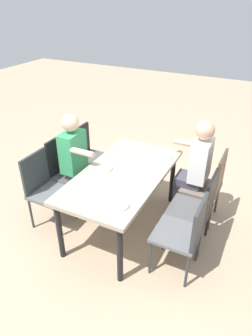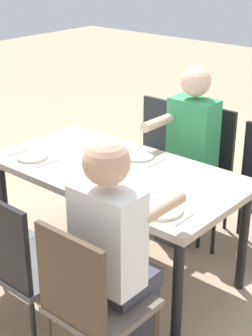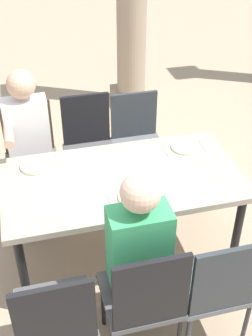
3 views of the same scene
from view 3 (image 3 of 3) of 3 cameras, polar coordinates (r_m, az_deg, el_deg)
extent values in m
plane|color=tan|center=(3.58, -0.40, -10.96)|extent=(16.00, 16.00, 0.00)
cube|color=tan|center=(3.09, -0.45, -1.49)|extent=(1.66, 0.88, 0.04)
cylinder|color=black|center=(3.55, -13.74, -4.79)|extent=(0.06, 0.06, 0.71)
cylinder|color=black|center=(3.80, 9.34, -1.24)|extent=(0.06, 0.06, 0.71)
cylinder|color=black|center=(3.03, -13.02, -13.30)|extent=(0.06, 0.06, 0.71)
cylinder|color=black|center=(3.31, 14.01, -8.38)|extent=(0.06, 0.06, 0.71)
cube|color=#6A6158|center=(3.84, -11.88, 0.45)|extent=(0.44, 0.44, 0.04)
cube|color=#473828|center=(3.88, -12.55, 5.07)|extent=(0.42, 0.03, 0.49)
cylinder|color=#473828|center=(3.83, -14.07, -4.36)|extent=(0.03, 0.03, 0.42)
cylinder|color=#473828|center=(3.82, -8.42, -3.54)|extent=(0.03, 0.03, 0.42)
cylinder|color=#473828|center=(4.13, -14.33, -1.08)|extent=(0.03, 0.03, 0.42)
cylinder|color=#473828|center=(4.13, -9.10, -0.33)|extent=(0.03, 0.03, 0.42)
cube|color=#4F4F50|center=(2.68, -9.16, -17.93)|extent=(0.44, 0.44, 0.04)
cube|color=black|center=(2.38, -9.09, -18.44)|extent=(0.42, 0.03, 0.45)
cylinder|color=black|center=(2.99, -5.40, -17.25)|extent=(0.03, 0.03, 0.44)
cylinder|color=black|center=(2.99, -12.97, -18.34)|extent=(0.03, 0.03, 0.44)
cube|color=#4F4F50|center=(3.87, -4.49, 1.63)|extent=(0.44, 0.44, 0.04)
cube|color=black|center=(3.91, -5.20, 6.16)|extent=(0.42, 0.03, 0.48)
cylinder|color=black|center=(3.83, -6.60, -3.21)|extent=(0.03, 0.03, 0.43)
cylinder|color=black|center=(3.88, -1.05, -2.37)|extent=(0.03, 0.03, 0.43)
cylinder|color=black|center=(4.13, -7.42, -0.03)|extent=(0.03, 0.03, 0.43)
cylinder|color=black|center=(4.18, -2.27, 0.72)|extent=(0.03, 0.03, 0.43)
cube|color=#4F4F50|center=(2.72, 1.81, -16.04)|extent=(0.44, 0.44, 0.04)
cube|color=black|center=(2.41, 3.27, -15.92)|extent=(0.42, 0.03, 0.50)
cylinder|color=black|center=(3.06, 4.27, -15.43)|extent=(0.03, 0.03, 0.44)
cylinder|color=black|center=(3.00, -2.97, -16.84)|extent=(0.03, 0.03, 0.44)
cube|color=#5B5E61|center=(3.94, 1.75, 2.53)|extent=(0.44, 0.44, 0.04)
cube|color=#2D3338|center=(4.00, 1.02, 6.72)|extent=(0.42, 0.03, 0.45)
cylinder|color=#2D3338|center=(3.89, -0.25, -2.23)|extent=(0.03, 0.03, 0.44)
cylinder|color=#2D3338|center=(3.98, 5.06, -1.40)|extent=(0.03, 0.03, 0.44)
cylinder|color=#2D3338|center=(4.19, -1.52, 0.84)|extent=(0.03, 0.03, 0.44)
cylinder|color=#2D3338|center=(4.27, 3.45, 1.55)|extent=(0.03, 0.03, 0.44)
cube|color=#5B5E61|center=(2.85, 10.54, -14.28)|extent=(0.44, 0.44, 0.04)
cube|color=#2D3338|center=(2.55, 12.93, -13.97)|extent=(0.42, 0.03, 0.48)
cylinder|color=#2D3338|center=(3.19, 11.94, -13.73)|extent=(0.03, 0.03, 0.43)
cylinder|color=#2D3338|center=(3.08, 5.29, -15.29)|extent=(0.03, 0.03, 0.43)
cylinder|color=#2D3338|center=(2.99, 15.06, -18.92)|extent=(0.03, 0.03, 0.43)
cube|color=#3F3F4C|center=(3.05, 0.44, -15.30)|extent=(0.24, 0.14, 0.46)
cube|color=#3F3F4C|center=(2.78, 0.95, -13.02)|extent=(0.28, 0.32, 0.10)
cube|color=#389E60|center=(2.48, 1.69, -10.14)|extent=(0.34, 0.20, 0.51)
sphere|color=beige|center=(2.23, 1.85, -3.20)|extent=(0.21, 0.21, 0.21)
cylinder|color=beige|center=(2.61, 3.27, -4.20)|extent=(0.07, 0.30, 0.07)
cube|color=#3F3F4C|center=(3.76, -11.20, -4.28)|extent=(0.24, 0.14, 0.46)
cube|color=#3F3F4C|center=(3.67, -11.82, -0.03)|extent=(0.28, 0.32, 0.10)
cube|color=white|center=(3.60, -12.53, 4.89)|extent=(0.34, 0.20, 0.51)
sphere|color=tan|center=(3.43, -13.35, 10.41)|extent=(0.22, 0.22, 0.22)
cylinder|color=tan|center=(3.34, -14.86, 4.18)|extent=(0.07, 0.30, 0.07)
cube|color=tan|center=(5.72, 0.65, 9.28)|extent=(0.45, 0.45, 0.16)
cylinder|color=white|center=(3.24, -11.37, 0.28)|extent=(0.24, 0.24, 0.01)
torus|color=#A4C786|center=(3.24, -11.38, 0.38)|extent=(0.24, 0.24, 0.01)
cube|color=silver|center=(3.25, -13.98, -0.14)|extent=(0.02, 0.17, 0.01)
cube|color=silver|center=(3.25, -8.74, 0.61)|extent=(0.02, 0.17, 0.01)
cylinder|color=white|center=(2.89, 0.93, -3.77)|extent=(0.20, 0.20, 0.01)
torus|color=#A9CD91|center=(2.89, 0.93, -3.67)|extent=(0.20, 0.20, 0.01)
cube|color=silver|center=(2.87, -1.98, -4.29)|extent=(0.03, 0.17, 0.01)
cube|color=silver|center=(2.93, 3.77, -3.36)|extent=(0.03, 0.17, 0.01)
cylinder|color=white|center=(3.41, 7.54, 2.61)|extent=(0.21, 0.21, 0.01)
torus|color=#A4C786|center=(3.40, 7.55, 2.71)|extent=(0.21, 0.21, 0.01)
cube|color=silver|center=(3.36, 5.15, 2.23)|extent=(0.02, 0.17, 0.01)
cube|color=silver|center=(3.46, 9.86, 2.88)|extent=(0.03, 0.17, 0.01)
camera|label=1|loc=(4.92, 30.60, 30.77)|focal=32.53mm
camera|label=2|loc=(4.95, -34.88, 24.17)|focal=56.15mm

